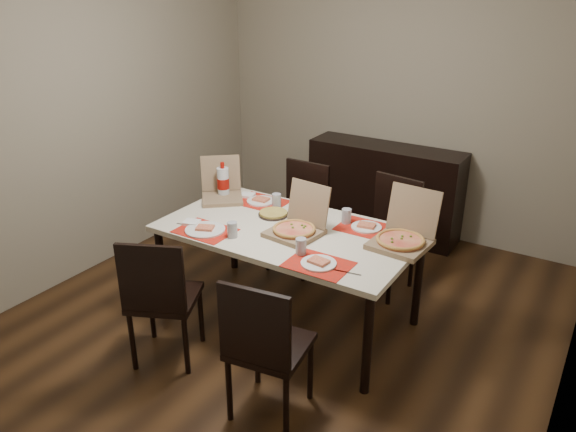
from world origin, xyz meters
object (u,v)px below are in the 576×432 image
object	(u,v)px
chair_far_right	(389,229)
soda_bottle	(223,183)
chair_far_left	(300,211)
chair_near_right	(264,344)
dining_table	(288,237)
sideboard	(384,190)
pizza_box_center	(297,227)
chair_near_left	(160,296)
dip_bowl	(315,225)

from	to	relation	value
chair_far_right	soda_bottle	world-z (taller)	soda_bottle
chair_far_left	soda_bottle	world-z (taller)	soda_bottle
chair_near_right	dining_table	bearing A→B (deg)	114.66
dining_table	chair_near_right	bearing A→B (deg)	-65.34
chair_far_left	chair_far_right	bearing A→B (deg)	4.22
sideboard	soda_bottle	xyz separation A→B (m)	(-0.75, -1.59, 0.42)
pizza_box_center	dining_table	bearing A→B (deg)	159.16
soda_bottle	chair_far_right	bearing A→B (deg)	27.38
sideboard	chair_near_right	xyz separation A→B (m)	(0.46, -2.79, 0.06)
chair_near_left	chair_far_left	xyz separation A→B (m)	(0.05, 1.68, 0.00)
dining_table	pizza_box_center	world-z (taller)	pizza_box_center
dining_table	dip_bowl	bearing A→B (deg)	44.22
sideboard	chair_far_right	xyz separation A→B (m)	(0.45, -0.97, 0.06)
dining_table	chair_near_right	world-z (taller)	chair_near_right
chair_far_left	chair_near_right	bearing A→B (deg)	-65.19
chair_near_left	dip_bowl	world-z (taller)	chair_near_left
dining_table	dip_bowl	distance (m)	0.21
chair_far_left	chair_far_right	size ratio (longest dim) A/B	1.00
soda_bottle	dip_bowl	bearing A→B (deg)	-7.12
pizza_box_center	soda_bottle	xyz separation A→B (m)	(-0.87, 0.29, 0.07)
chair_near_right	soda_bottle	xyz separation A→B (m)	(-1.21, 1.20, 0.36)
chair_far_right	chair_far_left	bearing A→B (deg)	-175.78
chair_far_right	soda_bottle	distance (m)	1.39
sideboard	dip_bowl	size ratio (longest dim) A/B	14.35
chair_far_right	pizza_box_center	bearing A→B (deg)	-109.75
dip_bowl	sideboard	bearing A→B (deg)	95.63
chair_near_left	chair_near_right	bearing A→B (deg)	-5.00
sideboard	pizza_box_center	size ratio (longest dim) A/B	3.71
soda_bottle	chair_far_left	bearing A→B (deg)	54.81
chair_near_left	chair_far_left	distance (m)	1.68
chair_near_left	chair_far_left	world-z (taller)	same
chair_far_left	soda_bottle	size ratio (longest dim) A/B	3.16
chair_near_right	pizza_box_center	world-z (taller)	pizza_box_center
sideboard	dining_table	bearing A→B (deg)	-89.19
dip_bowl	dining_table	bearing A→B (deg)	-135.78
chair_near_right	chair_near_left	bearing A→B (deg)	175.00
sideboard	chair_far_right	distance (m)	1.07
chair_far_left	soda_bottle	distance (m)	0.77
pizza_box_center	soda_bottle	world-z (taller)	pizza_box_center
dip_bowl	chair_near_right	bearing A→B (deg)	-74.94
chair_near_right	pizza_box_center	distance (m)	1.01
chair_far_right	pizza_box_center	xyz separation A→B (m)	(-0.33, -0.91, 0.29)
chair_far_right	chair_near_left	bearing A→B (deg)	-116.03
chair_near_right	dip_bowl	world-z (taller)	chair_near_right
dining_table	dip_bowl	world-z (taller)	dip_bowl
dining_table	chair_far_left	distance (m)	0.91
chair_far_left	dip_bowl	world-z (taller)	chair_far_left
dining_table	chair_near_left	size ratio (longest dim) A/B	1.94
chair_far_right	sideboard	bearing A→B (deg)	114.69
chair_far_left	pizza_box_center	bearing A→B (deg)	-60.80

